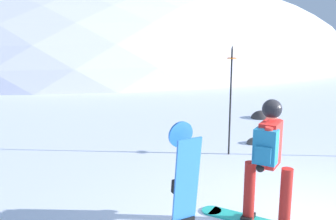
{
  "coord_description": "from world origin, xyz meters",
  "views": [
    {
      "loc": [
        -3.77,
        -2.75,
        2.58
      ],
      "look_at": [
        -0.13,
        3.68,
        1.0
      ],
      "focal_mm": 40.88,
      "sensor_mm": 36.0,
      "label": 1
    }
  ],
  "objects": [
    {
      "name": "ridge_peak_main",
      "position": [
        8.51,
        29.58,
        0.0
      ],
      "size": [
        41.85,
        37.67,
        13.83
      ],
      "color": "white",
      "rests_on": "ground"
    },
    {
      "name": "snowboarder_main",
      "position": [
        -0.36,
        0.67,
        0.92
      ],
      "size": [
        1.08,
        1.62,
        1.71
      ],
      "color": "#23B7A3",
      "rests_on": "ground"
    },
    {
      "name": "spare_snowboard",
      "position": [
        -1.79,
        0.42,
        0.84
      ],
      "size": [
        0.28,
        0.22,
        1.65
      ],
      "color": "blue",
      "rests_on": "ground"
    },
    {
      "name": "piste_marker_near",
      "position": [
        1.1,
        3.27,
        1.28
      ],
      "size": [
        0.2,
        0.2,
        2.26
      ],
      "color": "black",
      "rests_on": "ground"
    },
    {
      "name": "rock_dark",
      "position": [
        2.1,
        3.59,
        0.0
      ],
      "size": [
        0.38,
        0.33,
        0.27
      ],
      "color": "#4C4742",
      "rests_on": "ground"
    },
    {
      "name": "rock_mid",
      "position": [
        4.02,
        5.44,
        0.0
      ],
      "size": [
        0.62,
        0.53,
        0.43
      ],
      "color": "#383333",
      "rests_on": "ground"
    }
  ]
}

